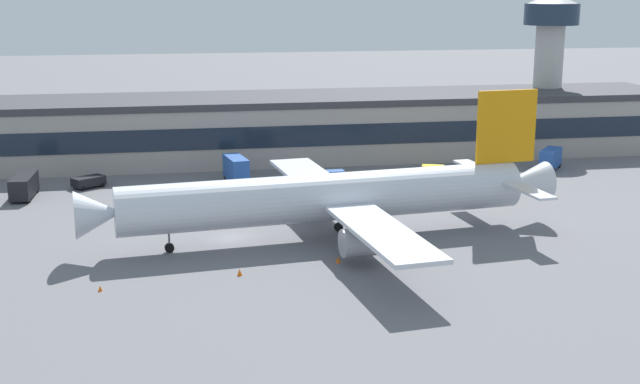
% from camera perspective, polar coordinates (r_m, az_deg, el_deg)
% --- Properties ---
extents(ground_plane, '(600.00, 600.00, 0.00)m').
position_cam_1_polar(ground_plane, '(105.28, -6.02, -3.11)').
color(ground_plane, slate).
extents(terminal_building, '(170.16, 19.50, 11.38)m').
position_cam_1_polar(terminal_building, '(151.43, -7.42, 4.26)').
color(terminal_building, '#9E9993').
rests_on(terminal_building, ground_plane).
extents(airliner, '(60.47, 51.73, 17.62)m').
position_cam_1_polar(airliner, '(103.19, 0.87, -0.33)').
color(airliner, silver).
rests_on(airliner, ground_plane).
extents(control_tower, '(10.38, 10.38, 29.29)m').
position_cam_1_polar(control_tower, '(169.59, 15.29, 9.23)').
color(control_tower, '#B7B7B2').
rests_on(control_tower, ground_plane).
extents(catering_truck, '(3.81, 7.54, 4.15)m').
position_cam_1_polar(catering_truck, '(134.31, -5.73, 1.61)').
color(catering_truck, '#2651A5').
rests_on(catering_truck, ground_plane).
extents(baggage_tug, '(4.06, 3.07, 1.85)m').
position_cam_1_polar(baggage_tug, '(139.28, 7.70, 1.48)').
color(baggage_tug, yellow).
rests_on(baggage_tug, ground_plane).
extents(pushback_tractor, '(5.42, 4.90, 1.75)m').
position_cam_1_polar(pushback_tractor, '(135.25, -15.40, 0.72)').
color(pushback_tractor, black).
rests_on(pushback_tractor, ground_plane).
extents(follow_me_car, '(4.47, 2.16, 1.85)m').
position_cam_1_polar(follow_me_car, '(134.16, 0.74, 1.14)').
color(follow_me_car, '#2651A5').
rests_on(follow_me_car, ground_plane).
extents(fuel_truck, '(3.15, 8.51, 3.35)m').
position_cam_1_polar(fuel_truck, '(131.34, -19.46, 0.42)').
color(fuel_truck, black).
rests_on(fuel_truck, ground_plane).
extents(stair_truck, '(5.67, 6.15, 3.55)m').
position_cam_1_polar(stair_truck, '(148.75, 15.38, 2.25)').
color(stair_truck, '#2651A5').
rests_on(stair_truck, ground_plane).
extents(traffic_cone_0, '(0.46, 0.46, 0.58)m').
position_cam_1_polar(traffic_cone_0, '(89.65, -14.69, -6.35)').
color(traffic_cone_0, '#F2590C').
rests_on(traffic_cone_0, ground_plane).
extents(traffic_cone_1, '(0.57, 0.57, 0.72)m').
position_cam_1_polar(traffic_cone_1, '(95.37, 1.24, -4.61)').
color(traffic_cone_1, '#F2590C').
rests_on(traffic_cone_1, ground_plane).
extents(traffic_cone_2, '(0.57, 0.57, 0.72)m').
position_cam_1_polar(traffic_cone_2, '(91.66, -5.47, -5.44)').
color(traffic_cone_2, '#F2590C').
rests_on(traffic_cone_2, ground_plane).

